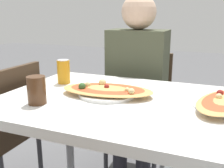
# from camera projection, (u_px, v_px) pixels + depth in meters

# --- Properties ---
(dining_table) EXTENTS (1.03, 0.76, 0.74)m
(dining_table) POSITION_uv_depth(u_px,v_px,m) (118.00, 117.00, 1.16)
(dining_table) COLOR white
(dining_table) RESTS_ON ground_plane
(chair_far_seated) EXTENTS (0.40, 0.40, 0.83)m
(chair_far_seated) POSITION_uv_depth(u_px,v_px,m) (140.00, 104.00, 1.87)
(chair_far_seated) COLOR #3F2D1E
(chair_far_seated) RESTS_ON ground_plane
(chair_side_left) EXTENTS (0.40, 0.40, 0.83)m
(chair_side_left) POSITION_uv_depth(u_px,v_px,m) (3.00, 127.00, 1.49)
(chair_side_left) COLOR #3F2D1E
(chair_side_left) RESTS_ON ground_plane
(person_seated) EXTENTS (0.37, 0.25, 1.22)m
(person_seated) POSITION_uv_depth(u_px,v_px,m) (137.00, 74.00, 1.71)
(person_seated) COLOR #2D2D38
(person_seated) RESTS_ON ground_plane
(pizza_main) EXTENTS (0.44, 0.27, 0.06)m
(pizza_main) POSITION_uv_depth(u_px,v_px,m) (107.00, 91.00, 1.18)
(pizza_main) COLOR white
(pizza_main) RESTS_ON dining_table
(soda_can) EXTENTS (0.07, 0.07, 0.12)m
(soda_can) POSITION_uv_depth(u_px,v_px,m) (64.00, 72.00, 1.37)
(soda_can) COLOR orange
(soda_can) RESTS_ON dining_table
(drink_glass) EXTENTS (0.08, 0.08, 0.11)m
(drink_glass) POSITION_uv_depth(u_px,v_px,m) (37.00, 90.00, 1.06)
(drink_glass) COLOR #4C2D19
(drink_glass) RESTS_ON dining_table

